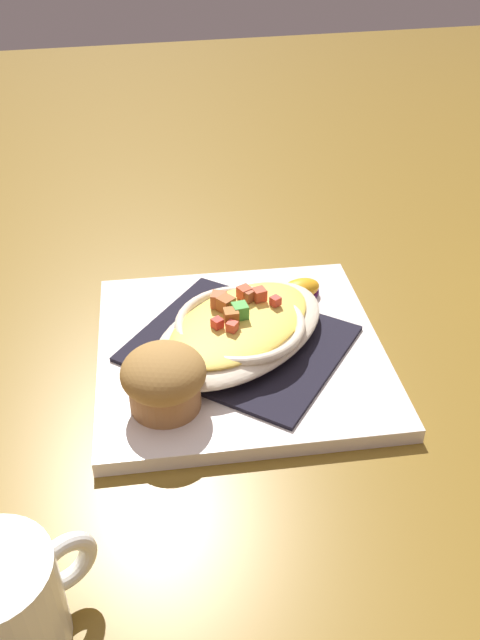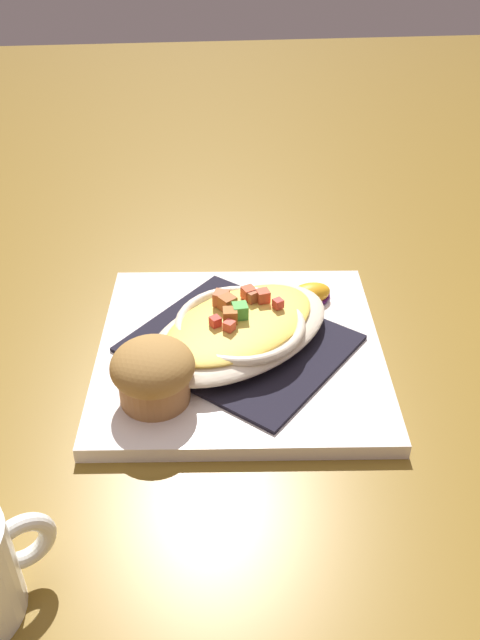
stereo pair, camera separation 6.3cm
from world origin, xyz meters
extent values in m
plane|color=brown|center=(0.00, 0.00, 0.00)|extent=(2.60, 2.60, 0.00)
cube|color=white|center=(0.00, 0.00, 0.01)|extent=(0.30, 0.30, 0.01)
cube|color=black|center=(0.00, 0.00, 0.02)|extent=(0.25, 0.25, 0.00)
ellipsoid|color=beige|center=(0.00, 0.00, 0.03)|extent=(0.24, 0.22, 0.03)
torus|color=beige|center=(0.00, 0.00, 0.04)|extent=(0.18, 0.18, 0.01)
ellipsoid|color=#F1CB51|center=(0.00, 0.00, 0.04)|extent=(0.19, 0.18, 0.01)
cube|color=#D44A2C|center=(0.00, 0.00, 0.05)|extent=(0.01, 0.01, 0.01)
cube|color=#AA6026|center=(-0.01, -0.01, 0.06)|extent=(0.01, 0.01, 0.01)
cube|color=#C74A2F|center=(0.02, 0.02, 0.05)|extent=(0.01, 0.01, 0.01)
cube|color=#B75C35|center=(-0.02, 0.02, 0.06)|extent=(0.02, 0.02, 0.01)
cube|color=#D64B37|center=(-0.01, -0.02, 0.05)|extent=(0.01, 0.01, 0.01)
cube|color=#A95434|center=(0.01, 0.03, 0.05)|extent=(0.02, 0.02, 0.01)
cube|color=#AE5929|center=(-0.01, 0.01, 0.06)|extent=(0.02, 0.02, 0.01)
cube|color=green|center=(0.00, 0.00, 0.06)|extent=(0.02, 0.02, 0.01)
cube|color=#CB4829|center=(0.01, 0.03, 0.05)|extent=(0.02, 0.02, 0.01)
cube|color=red|center=(-0.02, -0.01, 0.05)|extent=(0.01, 0.01, 0.01)
cube|color=#D03E32|center=(0.04, 0.01, 0.05)|extent=(0.01, 0.01, 0.01)
cylinder|color=#A67041|center=(-0.08, -0.07, 0.03)|extent=(0.06, 0.06, 0.03)
ellipsoid|color=#9F743A|center=(-0.08, -0.07, 0.05)|extent=(0.07, 0.07, 0.04)
ellipsoid|color=#4C0F23|center=(-0.08, -0.07, 0.06)|extent=(0.03, 0.03, 0.01)
ellipsoid|color=#521C67|center=(0.09, 0.07, 0.02)|extent=(0.06, 0.06, 0.01)
ellipsoid|color=orange|center=(0.08, 0.07, 0.02)|extent=(0.05, 0.04, 0.02)
torus|color=white|center=(-0.17, -0.23, 0.04)|extent=(0.05, 0.03, 0.05)
cylinder|color=#4C2D14|center=(-0.20, -0.25, 0.01)|extent=(0.07, 0.07, 0.02)
camera|label=1|loc=(-0.11, -0.50, 0.41)|focal=37.55mm
camera|label=2|loc=(-0.05, -0.51, 0.41)|focal=37.55mm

